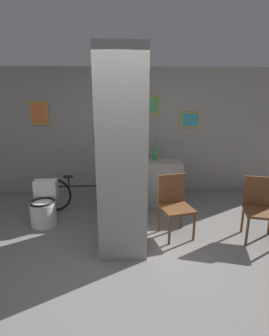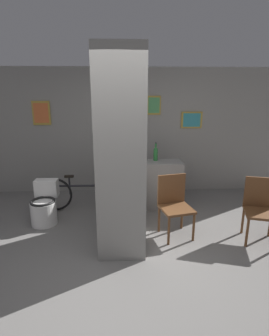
{
  "view_description": "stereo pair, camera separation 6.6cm",
  "coord_description": "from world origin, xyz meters",
  "px_view_note": "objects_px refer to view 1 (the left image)",
  "views": [
    {
      "loc": [
        0.03,
        -2.91,
        2.04
      ],
      "look_at": [
        0.24,
        1.02,
        0.95
      ],
      "focal_mm": 28.0,
      "sensor_mm": 36.0,
      "label": 1
    },
    {
      "loc": [
        0.09,
        -2.92,
        2.04
      ],
      "look_at": [
        0.24,
        1.02,
        0.95
      ],
      "focal_mm": 28.0,
      "sensor_mm": 36.0,
      "label": 2
    }
  ],
  "objects_px": {
    "bicycle": "(85,193)",
    "bottle_tall": "(155,154)",
    "chair_by_doorway": "(260,206)",
    "toilet": "(44,207)",
    "chair_near_pillar": "(175,203)"
  },
  "relations": [
    {
      "from": "bicycle",
      "to": "bottle_tall",
      "type": "xyz_separation_m",
      "value": [
        1.29,
        0.19,
        0.68
      ]
    },
    {
      "from": "chair_by_doorway",
      "to": "toilet",
      "type": "bearing_deg",
      "value": -175.4
    },
    {
      "from": "toilet",
      "to": "bottle_tall",
      "type": "relative_size",
      "value": 1.97
    },
    {
      "from": "chair_near_pillar",
      "to": "bicycle",
      "type": "height_order",
      "value": "chair_near_pillar"
    },
    {
      "from": "chair_near_pillar",
      "to": "toilet",
      "type": "bearing_deg",
      "value": 154.26
    },
    {
      "from": "chair_near_pillar",
      "to": "bicycle",
      "type": "distance_m",
      "value": 1.72
    },
    {
      "from": "chair_near_pillar",
      "to": "chair_by_doorway",
      "type": "xyz_separation_m",
      "value": [
        1.21,
        -0.19,
        0.0
      ]
    },
    {
      "from": "bicycle",
      "to": "bottle_tall",
      "type": "relative_size",
      "value": 5.01
    },
    {
      "from": "toilet",
      "to": "bicycle",
      "type": "distance_m",
      "value": 0.77
    },
    {
      "from": "chair_by_doorway",
      "to": "bottle_tall",
      "type": "distance_m",
      "value": 1.96
    },
    {
      "from": "toilet",
      "to": "bicycle",
      "type": "xyz_separation_m",
      "value": [
        0.61,
        0.46,
        0.04
      ]
    },
    {
      "from": "toilet",
      "to": "bicycle",
      "type": "relative_size",
      "value": 0.39
    },
    {
      "from": "toilet",
      "to": "chair_near_pillar",
      "type": "height_order",
      "value": "chair_near_pillar"
    },
    {
      "from": "toilet",
      "to": "bottle_tall",
      "type": "height_order",
      "value": "bottle_tall"
    },
    {
      "from": "bottle_tall",
      "to": "toilet",
      "type": "bearing_deg",
      "value": -160.94
    }
  ]
}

